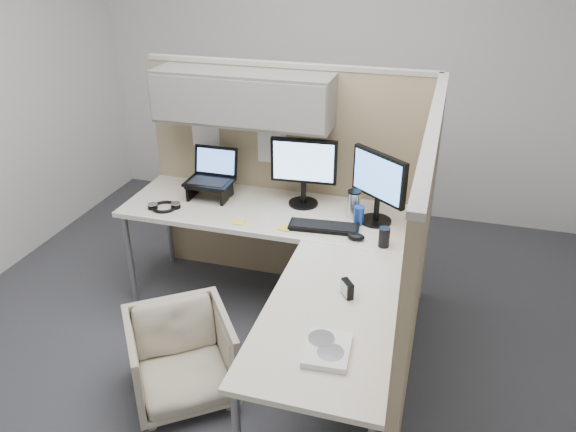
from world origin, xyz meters
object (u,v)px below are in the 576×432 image
(desk, at_px, (286,250))
(office_chair, at_px, (181,354))
(keyboard, at_px, (324,227))
(monitor_left, at_px, (304,167))

(desk, bearing_deg, office_chair, -125.21)
(keyboard, bearing_deg, office_chair, -130.00)
(office_chair, bearing_deg, keyboard, 18.57)
(desk, distance_m, monitor_left, 0.64)
(office_chair, distance_m, keyboard, 1.15)
(keyboard, bearing_deg, desk, -129.77)
(office_chair, height_order, monitor_left, monitor_left)
(office_chair, xyz_separation_m, monitor_left, (0.39, 1.16, 0.72))
(desk, height_order, keyboard, keyboard)
(monitor_left, xyz_separation_m, keyboard, (0.21, -0.30, -0.26))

